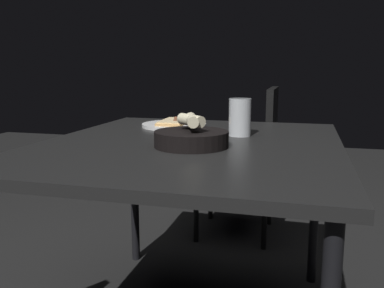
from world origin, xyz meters
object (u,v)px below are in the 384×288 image
(bread_basket, at_px, (191,137))
(dining_table, at_px, (191,158))
(pizza_plate, at_px, (174,124))
(chair_far, at_px, (250,152))
(beer_glass, at_px, (240,120))

(bread_basket, bearing_deg, dining_table, -74.54)
(dining_table, distance_m, pizza_plate, 0.37)
(chair_far, bearing_deg, beer_glass, 94.16)
(pizza_plate, xyz_separation_m, bread_basket, (-0.19, 0.42, 0.02))
(bread_basket, distance_m, beer_glass, 0.28)
(dining_table, xyz_separation_m, bread_basket, (-0.02, 0.09, 0.09))
(bread_basket, xyz_separation_m, chair_far, (-0.06, -1.09, -0.26))
(beer_glass, distance_m, chair_far, 0.89)
(dining_table, bearing_deg, beer_glass, -130.95)
(bread_basket, height_order, chair_far, chair_far)
(bread_basket, height_order, beer_glass, beer_glass)
(bread_basket, relative_size, beer_glass, 1.72)
(pizza_plate, height_order, bread_basket, bread_basket)
(dining_table, distance_m, bread_basket, 0.13)
(dining_table, distance_m, beer_glass, 0.25)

